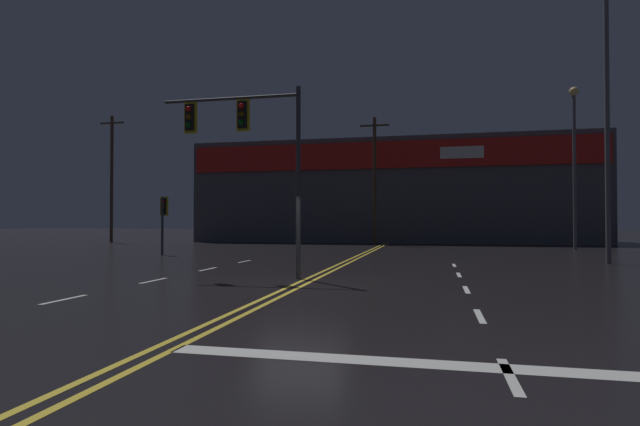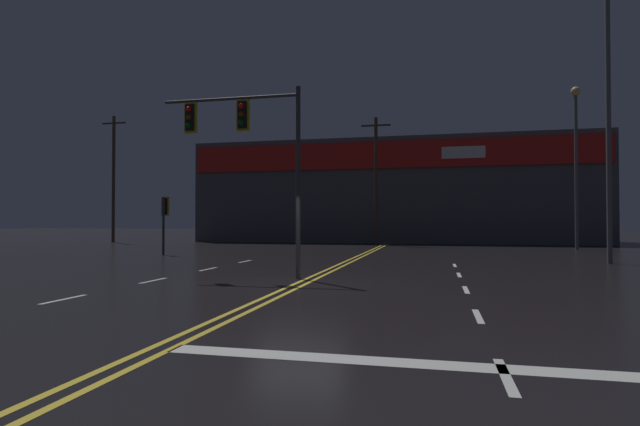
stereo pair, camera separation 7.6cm
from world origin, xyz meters
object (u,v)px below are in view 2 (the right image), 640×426
at_px(streetlight_near_left, 576,146).
at_px(traffic_signal_corner_northwest, 165,212).
at_px(traffic_signal_median, 242,134).
at_px(streetlight_median_approach, 608,88).

bearing_deg(streetlight_near_left, traffic_signal_corner_northwest, -155.68).
relative_size(traffic_signal_median, streetlight_near_left, 0.58).
height_order(traffic_signal_median, streetlight_median_approach, streetlight_median_approach).
xyz_separation_m(streetlight_near_left, streetlight_median_approach, (-1.57, -10.97, 0.83)).
relative_size(traffic_signal_corner_northwest, streetlight_median_approach, 0.26).
distance_m(traffic_signal_corner_northwest, streetlight_median_approach, 21.31).
bearing_deg(traffic_signal_corner_northwest, streetlight_median_approach, -2.53).
relative_size(traffic_signal_median, streetlight_median_approach, 0.50).
xyz_separation_m(traffic_signal_median, traffic_signal_corner_northwest, (-7.91, 8.98, -2.23)).
bearing_deg(traffic_signal_median, traffic_signal_corner_northwest, 131.37).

